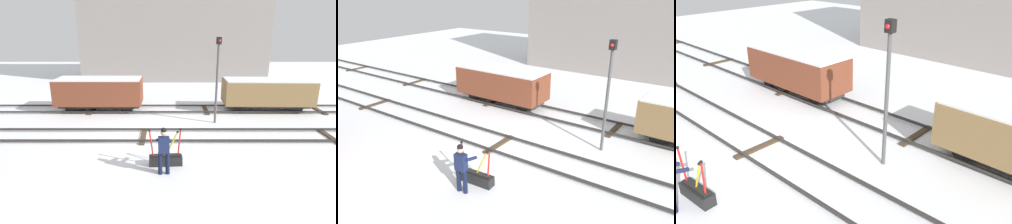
% 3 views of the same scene
% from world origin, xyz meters
% --- Properties ---
extents(ground_plane, '(60.00, 60.00, 0.00)m').
position_xyz_m(ground_plane, '(0.00, 0.00, 0.00)').
color(ground_plane, white).
extents(track_main_line, '(44.00, 1.94, 0.18)m').
position_xyz_m(track_main_line, '(0.00, 0.00, 0.11)').
color(track_main_line, '#2D2B28').
rests_on(track_main_line, ground_plane).
extents(track_siding_near, '(44.00, 1.94, 0.18)m').
position_xyz_m(track_siding_near, '(0.00, 4.39, 0.11)').
color(track_siding_near, '#2D2B28').
rests_on(track_siding_near, ground_plane).
extents(switch_lever_frame, '(1.26, 0.45, 1.45)m').
position_xyz_m(switch_lever_frame, '(1.08, -2.75, 0.25)').
color(switch_lever_frame, black).
rests_on(switch_lever_frame, ground_plane).
extents(rail_worker, '(0.57, 0.69, 1.74)m').
position_xyz_m(rail_worker, '(1.02, -3.39, 0.98)').
color(rail_worker, '#111831').
rests_on(rail_worker, ground_plane).
extents(signal_post, '(0.24, 0.32, 4.52)m').
position_xyz_m(signal_post, '(3.72, 2.10, 2.72)').
color(signal_post, '#4C4C4C').
rests_on(signal_post, ground_plane).
extents(apartment_building, '(17.91, 6.98, 10.56)m').
position_xyz_m(apartment_building, '(1.79, 17.01, 5.29)').
color(apartment_building, gray).
rests_on(apartment_building, ground_plane).
extents(freight_car_mid_siding, '(5.17, 1.96, 2.04)m').
position_xyz_m(freight_car_mid_siding, '(-3.03, 4.39, 1.20)').
color(freight_car_mid_siding, '#2D2B28').
rests_on(freight_car_mid_siding, ground_plane).
extents(freight_car_back_track, '(5.34, 2.10, 1.97)m').
position_xyz_m(freight_car_back_track, '(7.24, 4.39, 1.17)').
color(freight_car_back_track, '#2D2B28').
rests_on(freight_car_back_track, ground_plane).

